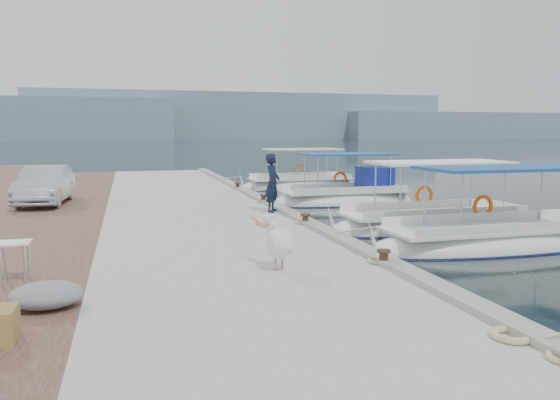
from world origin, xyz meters
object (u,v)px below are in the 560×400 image
(fishing_caique_c, at_px, (432,226))
(pelican, at_px, (278,242))
(fishing_caique_b, at_px, (497,243))
(fishing_caique_e, at_px, (300,186))
(parked_car, at_px, (45,185))
(fisherman, at_px, (273,183))
(fishing_caique_d, at_px, (345,199))

(fishing_caique_c, height_order, pelican, fishing_caique_c)
(fishing_caique_b, bearing_deg, fishing_caique_e, 91.45)
(pelican, relative_size, parked_car, 0.32)
(fishing_caique_e, bearing_deg, parked_car, -149.01)
(fishing_caique_e, height_order, fisherman, fisherman)
(fishing_caique_c, relative_size, fishing_caique_e, 1.06)
(fishing_caique_c, bearing_deg, fishing_caique_d, 91.76)
(pelican, distance_m, parked_car, 12.98)
(fishing_caique_c, xyz_separation_m, pelican, (-6.74, -5.47, 0.92))
(fishing_caique_c, distance_m, parked_car, 13.96)
(fisherman, xyz_separation_m, parked_car, (-7.61, 4.20, -0.28))
(fishing_caique_b, bearing_deg, fishing_caique_d, 92.54)
(fishing_caique_b, height_order, fishing_caique_e, same)
(fishing_caique_b, xyz_separation_m, parked_car, (-12.69, 9.10, 1.07))
(pelican, bearing_deg, fishing_caique_c, 39.07)
(pelican, bearing_deg, fisherman, 75.87)
(fishing_caique_d, bearing_deg, parked_car, -176.72)
(parked_car, bearing_deg, pelican, -59.50)
(fishing_caique_d, bearing_deg, fishing_caique_b, -87.46)
(fishing_caique_b, bearing_deg, parked_car, 144.37)
(fisherman, distance_m, parked_car, 8.69)
(fishing_caique_e, relative_size, pelican, 5.16)
(fishing_caique_c, xyz_separation_m, fishing_caique_e, (-0.20, 13.54, 0.00))
(fishing_caique_d, height_order, parked_car, fishing_caique_d)
(fisherman, bearing_deg, parked_car, 91.19)
(fishing_caique_e, xyz_separation_m, parked_car, (-12.28, -7.37, 1.07))
(fishing_caique_b, bearing_deg, fishing_caique_c, 94.35)
(fishing_caique_e, xyz_separation_m, fisherman, (-4.67, -11.57, 1.35))
(parked_car, bearing_deg, fishing_caique_d, 7.57)
(fishing_caique_b, xyz_separation_m, fisherman, (-5.09, 4.90, 1.35))
(fishing_caique_b, relative_size, fisherman, 3.98)
(fisherman, bearing_deg, pelican, -164.03)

